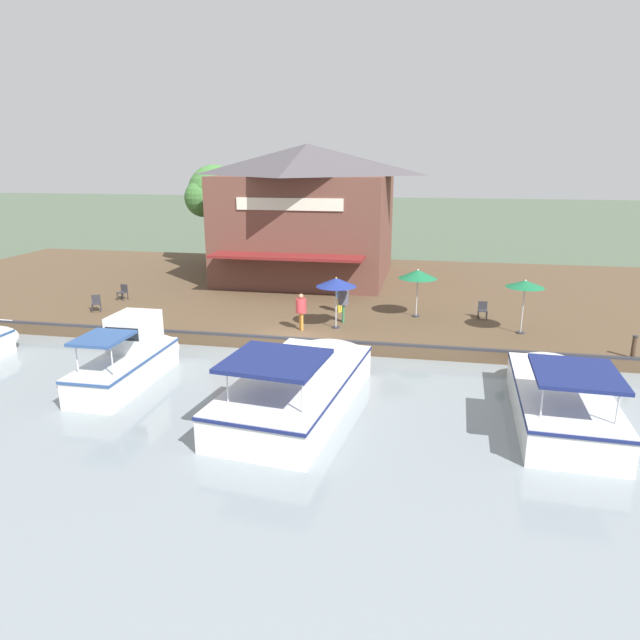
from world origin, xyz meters
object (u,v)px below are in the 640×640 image
Objects in this scene: cafe_chair_facing_river at (96,302)px; person_at_quay_edge at (343,299)px; patio_umbrella_far_corner at (418,274)px; motorboat_far_downstream at (133,357)px; person_mid_patio at (340,293)px; patio_umbrella_mid_patio_left at (525,284)px; person_near_entrance at (301,307)px; tree_downstream_bank at (300,189)px; mooring_post at (634,347)px; cafe_chair_under_first_umbrella at (483,309)px; motorboat_mid_row at (558,394)px; patio_umbrella_back_row at (336,282)px; tree_upstream_bank at (212,194)px; cafe_chair_far_corner_seat at (123,291)px; waterfront_restaurant at (307,211)px; motorboat_nearest_quay at (304,381)px.

person_at_quay_edge is (-0.41, 12.97, 0.69)m from cafe_chair_facing_river.
motorboat_far_downstream is at bearing -48.36° from patio_umbrella_far_corner.
patio_umbrella_mid_patio_left is at bearing 76.29° from person_mid_patio.
patio_umbrella_mid_patio_left is 1.45× the size of person_near_entrance.
mooring_post is at bearing 43.67° from tree_downstream_bank.
motorboat_mid_row is at bearing 9.93° from cafe_chair_under_first_umbrella.
motorboat_mid_row reaches higher than person_near_entrance.
mooring_post is (2.96, 12.16, -0.69)m from person_at_quay_edge.
motorboat_far_downstream is at bearing -46.25° from patio_umbrella_back_row.
tree_upstream_bank is (-22.29, -5.26, 4.86)m from motorboat_far_downstream.
tree_downstream_bank is (-14.11, -9.21, 3.35)m from patio_umbrella_far_corner.
motorboat_mid_row is at bearing 47.39° from person_at_quay_edge.
motorboat_far_downstream is at bearing -55.13° from cafe_chair_under_first_umbrella.
tree_downstream_bank is (-16.23, 7.21, 5.05)m from cafe_chair_facing_river.
motorboat_mid_row is (9.55, 8.87, -0.91)m from person_mid_patio.
person_mid_patio is at bearing 20.72° from tree_downstream_bank.
patio_umbrella_back_row is 0.39× the size of motorboat_far_downstream.
patio_umbrella_far_corner is 14.10m from motorboat_far_downstream.
person_at_quay_edge is 0.29× the size of motorboat_far_downstream.
cafe_chair_under_first_umbrella is 7.20m from person_mid_patio.
cafe_chair_far_corner_seat is 0.47× the size of person_at_quay_edge.
patio_umbrella_mid_patio_left is (2.01, 4.78, 0.11)m from patio_umbrella_far_corner.
tree_upstream_bank is (-15.77, -12.07, 3.00)m from patio_umbrella_back_row.
waterfront_restaurant reaches higher than motorboat_far_downstream.
patio_umbrella_far_corner is 16.50m from cafe_chair_far_corner_seat.
tree_upstream_bank is (-14.71, -12.25, 4.02)m from person_at_quay_edge.
waterfront_restaurant reaches higher than cafe_chair_far_corner_seat.
tree_downstream_bank is at bearing -166.78° from motorboat_nearest_quay.
mooring_post is at bearing 113.47° from motorboat_nearest_quay.
patio_umbrella_back_row is 7.72m from cafe_chair_under_first_umbrella.
cafe_chair_facing_river is 9.33m from motorboat_far_downstream.
patio_umbrella_far_corner is at bearing 50.39° from tree_upstream_bank.
patio_umbrella_back_row is 0.31× the size of tree_downstream_bank.
motorboat_mid_row is at bearing 93.70° from motorboat_nearest_quay.
waterfront_restaurant is 12.97m from person_near_entrance.
mooring_post is (4.78, 12.63, -0.56)m from person_mid_patio.
tree_upstream_bank reaches higher than person_at_quay_edge.
waterfront_restaurant is at bearing 141.10° from cafe_chair_facing_river.
tree_upstream_bank reaches higher than cafe_chair_under_first_umbrella.
motorboat_nearest_quay is (8.28, -0.10, -1.01)m from person_at_quay_edge.
cafe_chair_under_first_umbrella is at bearing 146.42° from motorboat_nearest_quay.
tree_upstream_bank is at bearing -126.23° from patio_umbrella_mid_patio_left.
tree_downstream_bank reaches higher than motorboat_nearest_quay.
patio_umbrella_back_row is 13.29m from cafe_chair_far_corner_seat.
cafe_chair_far_corner_seat is at bearing -46.62° from waterfront_restaurant.
motorboat_nearest_quay reaches higher than cafe_chair_facing_river.
patio_umbrella_back_row reaches higher than cafe_chair_far_corner_seat.
motorboat_nearest_quay is (0.70, 6.90, -0.17)m from motorboat_far_downstream.
cafe_chair_facing_river is 0.12× the size of tree_upstream_bank.
cafe_chair_under_first_umbrella is at bearing 124.87° from motorboat_far_downstream.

